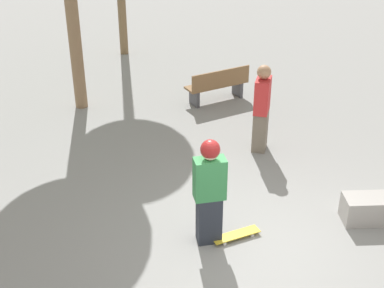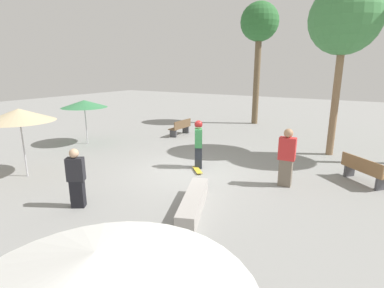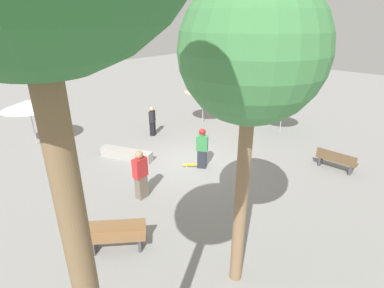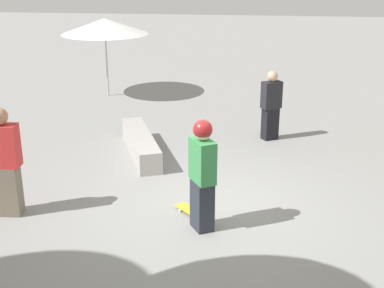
% 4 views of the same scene
% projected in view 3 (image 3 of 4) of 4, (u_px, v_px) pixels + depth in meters
% --- Properties ---
extents(ground_plane, '(60.00, 60.00, 0.00)m').
position_uv_depth(ground_plane, '(191.00, 163.00, 13.35)').
color(ground_plane, gray).
extents(skater_main, '(0.47, 0.54, 1.78)m').
position_uv_depth(skater_main, '(202.00, 147.00, 12.56)').
color(skater_main, '#282D38').
rests_on(skater_main, ground_plane).
extents(skateboard, '(0.69, 0.72, 0.07)m').
position_uv_depth(skateboard, '(192.00, 165.00, 13.03)').
color(skateboard, gold).
rests_on(skateboard, ground_plane).
extents(concrete_ledge, '(1.32, 2.49, 0.45)m').
position_uv_depth(concrete_ledge, '(127.00, 154.00, 13.65)').
color(concrete_ledge, '#A8A39E').
rests_on(concrete_ledge, ground_plane).
extents(bench_near, '(1.47, 1.41, 0.85)m').
position_uv_depth(bench_near, '(117.00, 236.00, 8.29)').
color(bench_near, '#47474C').
rests_on(bench_near, ground_plane).
extents(bench_far, '(0.46, 1.61, 0.85)m').
position_uv_depth(bench_far, '(336.00, 161.00, 12.58)').
color(bench_far, '#47474C').
rests_on(bench_far, ground_plane).
extents(shade_umbrella_tan, '(2.24, 2.24, 2.33)m').
position_uv_depth(shade_umbrella_tan, '(203.00, 88.00, 17.58)').
color(shade_umbrella_tan, '#B7B7BC').
rests_on(shade_umbrella_tan, ground_plane).
extents(shade_umbrella_white, '(2.55, 2.55, 2.31)m').
position_uv_depth(shade_umbrella_white, '(28.00, 104.00, 14.49)').
color(shade_umbrella_white, '#B7B7BC').
rests_on(shade_umbrella_white, ground_plane).
extents(shade_umbrella_green, '(2.15, 2.15, 2.13)m').
position_uv_depth(shade_umbrella_green, '(284.00, 97.00, 16.38)').
color(shade_umbrella_green, '#B7B7BC').
rests_on(shade_umbrella_green, ground_plane).
extents(palm_tree_center_right, '(2.73, 2.73, 6.81)m').
position_uv_depth(palm_tree_center_right, '(252.00, 55.00, 5.39)').
color(palm_tree_center_right, '#896B4C').
rests_on(palm_tree_center_right, ground_plane).
extents(bystander_watching, '(0.50, 0.44, 1.61)m').
position_uv_depth(bystander_watching, '(152.00, 121.00, 16.14)').
color(bystander_watching, black).
rests_on(bystander_watching, ground_plane).
extents(bystander_far, '(0.52, 0.31, 1.83)m').
position_uv_depth(bystander_far, '(140.00, 175.00, 10.46)').
color(bystander_far, '#726656').
rests_on(bystander_far, ground_plane).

